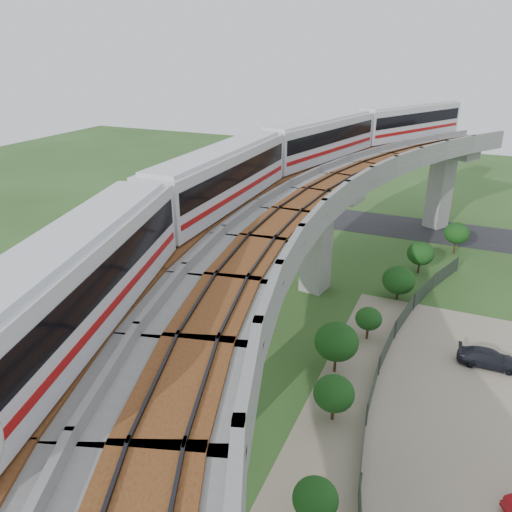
% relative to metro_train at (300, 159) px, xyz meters
% --- Properties ---
extents(ground, '(160.00, 160.00, 0.00)m').
position_rel_metro_train_xyz_m(ground, '(-0.64, -5.90, -12.31)').
color(ground, '#2E4A1D').
rests_on(ground, ground).
extents(dirt_lot, '(18.00, 26.00, 0.04)m').
position_rel_metro_train_xyz_m(dirt_lot, '(13.36, -7.90, -12.29)').
color(dirt_lot, gray).
rests_on(dirt_lot, ground).
extents(asphalt_road, '(60.00, 8.00, 0.03)m').
position_rel_metro_train_xyz_m(asphalt_road, '(-0.64, 24.10, -12.29)').
color(asphalt_road, '#232326').
rests_on(asphalt_road, ground).
extents(viaduct, '(19.58, 73.98, 11.40)m').
position_rel_metro_train_xyz_m(viaduct, '(3.20, -5.90, -3.26)').
color(viaduct, '#99968E').
rests_on(viaduct, ground).
extents(metro_train, '(13.46, 61.02, 3.64)m').
position_rel_metro_train_xyz_m(metro_train, '(0.00, 0.00, 0.00)').
color(metro_train, silver).
rests_on(metro_train, ground).
extents(fence, '(3.87, 38.73, 1.50)m').
position_rel_metro_train_xyz_m(fence, '(9.11, -5.90, -11.56)').
color(fence, '#2D382D').
rests_on(fence, ground).
extents(tree_0, '(2.51, 2.51, 3.31)m').
position_rel_metro_train_xyz_m(tree_0, '(11.04, 17.88, -10.07)').
color(tree_0, '#382314').
rests_on(tree_0, ground).
extents(tree_1, '(2.50, 2.50, 3.05)m').
position_rel_metro_train_xyz_m(tree_1, '(8.27, 11.54, -10.33)').
color(tree_1, '#382314').
rests_on(tree_1, ground).
extents(tree_2, '(2.71, 2.71, 2.94)m').
position_rel_metro_train_xyz_m(tree_2, '(7.24, 5.34, -10.52)').
color(tree_2, '#382314').
rests_on(tree_2, ground).
extents(tree_3, '(1.91, 1.91, 2.52)m').
position_rel_metro_train_xyz_m(tree_3, '(6.23, -1.83, -10.61)').
color(tree_3, '#382314').
rests_on(tree_3, ground).
extents(tree_4, '(2.86, 2.86, 3.54)m').
position_rel_metro_train_xyz_m(tree_4, '(5.11, -6.64, -9.98)').
color(tree_4, '#382314').
rests_on(tree_4, ground).
extents(tree_5, '(2.34, 2.34, 2.85)m').
position_rel_metro_train_xyz_m(tree_5, '(6.19, -11.11, -10.46)').
color(tree_5, '#382314').
rests_on(tree_5, ground).
extents(tree_6, '(2.02, 2.02, 2.70)m').
position_rel_metro_train_xyz_m(tree_6, '(7.32, -18.28, -10.47)').
color(tree_6, '#382314').
rests_on(tree_6, ground).
extents(car_dark, '(4.02, 1.80, 1.14)m').
position_rel_metro_train_xyz_m(car_dark, '(14.34, -1.92, -11.70)').
color(car_dark, black).
rests_on(car_dark, dirt_lot).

